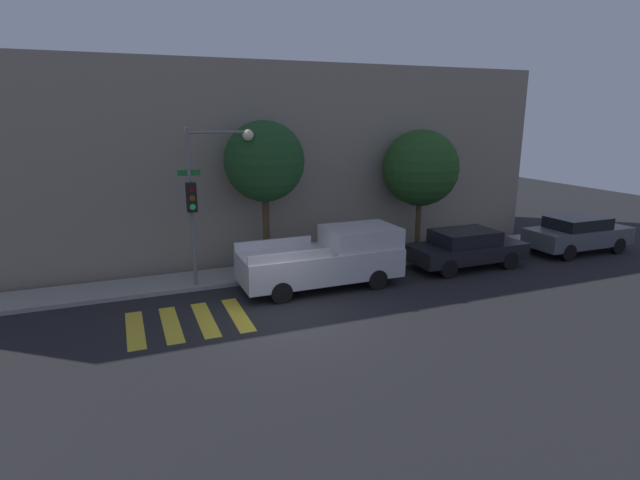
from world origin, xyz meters
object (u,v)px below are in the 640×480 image
Objects in this scene: sedan_near_corner at (466,248)px; tree_midblock at (421,168)px; traffic_light_pole at (205,185)px; pickup_truck at (329,258)px; sedan_middle at (578,234)px; tree_near_corner at (264,162)px.

tree_midblock is at bearing 106.00° from sedan_near_corner.
traffic_light_pole is 4.59m from pickup_truck.
traffic_light_pole is 1.18× the size of sedan_middle.
tree_near_corner reaches higher than tree_midblock.
sedan_middle is 13.17m from tree_near_corner.
tree_near_corner reaches higher than sedan_near_corner.
tree_midblock is at bearing 160.28° from sedan_middle.
tree_midblock reaches higher than sedan_middle.
tree_midblock is (6.33, -0.00, -0.46)m from tree_near_corner.
sedan_near_corner is 7.99m from tree_near_corner.
pickup_truck is 11.13m from sedan_middle.
pickup_truck is at bearing -155.27° from tree_midblock.
pickup_truck is at bearing 180.00° from sedan_middle.
pickup_truck is 4.02m from tree_near_corner.
tree_near_corner is at bearing 162.16° from sedan_near_corner.
pickup_truck is 5.52m from sedan_near_corner.
sedan_middle is (14.79, -1.27, -2.62)m from traffic_light_pole.
sedan_near_corner is at bearing 180.00° from sedan_middle.
tree_midblock is (8.54, 0.97, 0.08)m from traffic_light_pole.
tree_near_corner is (-1.46, 2.24, 2.99)m from pickup_truck.
sedan_near_corner is at bearing -7.87° from traffic_light_pole.
traffic_light_pole reaches higher than pickup_truck.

